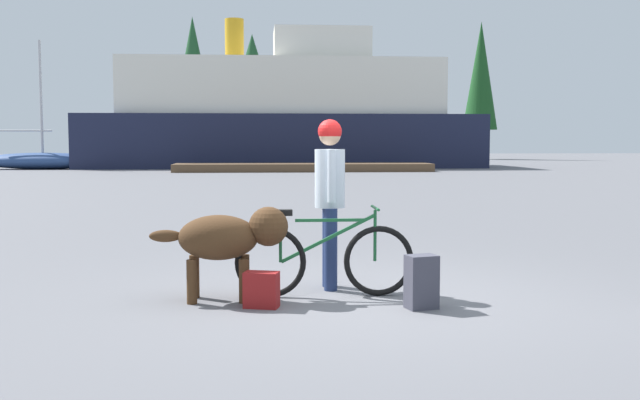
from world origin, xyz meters
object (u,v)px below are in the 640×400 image
bicycle (323,259)px  handbag_pannier (261,290)px  dog (229,238)px  person_cyclist (330,186)px  ferry_boat (284,116)px  backpack (422,282)px  sailboat_moored (43,160)px

bicycle → handbag_pannier: 0.80m
dog → handbag_pannier: bearing=-48.7°
bicycle → dog: (-0.94, -0.08, 0.23)m
person_cyclist → ferry_boat: size_ratio=0.08×
dog → ferry_boat: ferry_boat is taller
person_cyclist → backpack: person_cyclist is taller
handbag_pannier → sailboat_moored: sailboat_moored is taller
handbag_pannier → sailboat_moored: size_ratio=0.05×
bicycle → backpack: 1.07m
backpack → handbag_pannier: 1.51m
dog → ferry_boat: 37.11m
handbag_pannier → ferry_boat: (1.42, 37.35, 2.86)m
dog → sailboat_moored: size_ratio=0.19×
person_cyclist → bicycle: bearing=-103.8°
dog → backpack: (1.82, -0.52, -0.37)m
person_cyclist → handbag_pannier: bearing=-130.3°
person_cyclist → backpack: size_ratio=3.55×
backpack → sailboat_moored: 37.36m
handbag_pannier → ferry_boat: ferry_boat is taller
backpack → handbag_pannier: backpack is taller
ferry_boat → dog: bearing=-92.7°
handbag_pannier → ferry_boat: 37.48m
person_cyclist → sailboat_moored: sailboat_moored is taller
bicycle → ferry_boat: size_ratio=0.08×
dog → backpack: size_ratio=2.69×
bicycle → person_cyclist: 0.83m
bicycle → backpack: size_ratio=3.58×
dog → handbag_pannier: (0.32, -0.36, -0.45)m
dog → handbag_pannier: dog is taller
person_cyclist → ferry_boat: ferry_boat is taller
bicycle → sailboat_moored: (-12.48, 34.29, 0.10)m
backpack → dog: bearing=164.1°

